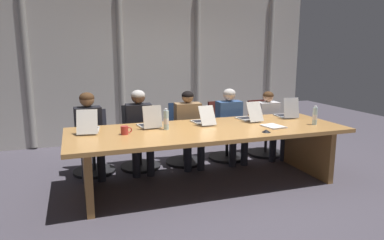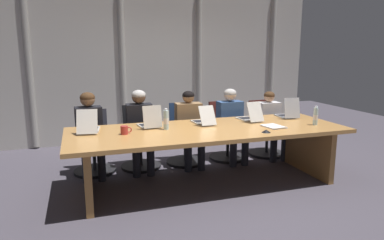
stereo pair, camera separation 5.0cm
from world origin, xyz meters
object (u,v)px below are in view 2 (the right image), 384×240
laptop_center (203,120)px  office_chair_right_end (265,135)px  laptop_right_mid (249,117)px  coffee_mug_near (125,130)px  office_chair_center (185,141)px  water_bottle_secondary (166,120)px  office_chair_left_mid (140,145)px  person_right_mid (232,121)px  person_center (190,124)px  spiral_notepad (274,127)px  office_chair_right_mid (226,138)px  person_left_mid (140,126)px  office_chair_left_end (94,149)px  laptop_right_end (288,114)px  person_right_end (271,121)px  conference_mic_left_side (266,131)px  laptop_left_end (89,127)px  water_bottle_primary (316,116)px  laptop_left_mid (150,123)px  person_left_end (90,129)px

laptop_center → office_chair_right_end: 1.62m
laptop_right_mid → coffee_mug_near: size_ratio=3.34×
office_chair_center → water_bottle_secondary: 1.16m
office_chair_left_mid → person_right_mid: bearing=82.6°
person_center → spiral_notepad: 1.34m
office_chair_right_mid → person_right_mid: (0.02, -0.15, 0.31)m
laptop_right_mid → water_bottle_secondary: laptop_right_mid is taller
office_chair_center → water_bottle_secondary: size_ratio=3.45×
office_chair_left_mid → person_left_mid: 0.36m
office_chair_right_end → office_chair_left_end: bearing=-95.2°
laptop_right_end → person_right_end: person_right_end is taller
office_chair_left_end → office_chair_right_end: size_ratio=0.98×
office_chair_right_end → person_center: (-1.41, -0.15, 0.30)m
office_chair_right_end → person_right_mid: (-0.71, -0.15, 0.32)m
person_left_mid → coffee_mug_near: (-0.33, -0.83, 0.14)m
laptop_center → office_chair_right_mid: (0.66, 0.69, -0.47)m
office_chair_left_mid → office_chair_right_mid: (1.43, -0.00, -0.00)m
office_chair_center → water_bottle_secondary: bearing=-23.0°
person_left_mid → conference_mic_left_side: bearing=49.4°
person_center → office_chair_left_mid: bearing=-98.5°
laptop_left_end → water_bottle_primary: laptop_left_end is taller
person_left_mid → person_right_mid: (1.46, -0.00, -0.02)m
laptop_right_mid → person_right_end: person_right_end is taller
office_chair_right_end → spiral_notepad: bearing=-31.1°
laptop_center → office_chair_left_mid: 1.13m
person_left_mid → water_bottle_secondary: person_left_mid is taller
laptop_left_end → office_chair_right_end: size_ratio=0.53×
office_chair_left_mid → laptop_left_mid: bearing=0.7°
person_left_end → person_center: person_left_end is taller
person_center → person_right_end: bearing=92.8°
laptop_right_end → office_chair_left_end: size_ratio=0.45×
laptop_right_mid → person_right_mid: size_ratio=0.39×
coffee_mug_near → office_chair_right_end: bearing=21.5°
coffee_mug_near → person_left_mid: bearing=68.4°
person_left_end → person_right_end: size_ratio=1.09×
office_chair_center → laptop_right_end: bearing=72.1°
laptop_left_end → laptop_left_mid: size_ratio=1.24×
laptop_right_end → office_chair_left_mid: (-2.13, 0.66, -0.47)m
person_left_mid → laptop_center: bearing=58.7°
office_chair_left_end → office_chair_center: office_chair_center is taller
spiral_notepad → office_chair_center: bearing=117.6°
laptop_center → person_right_mid: 0.88m
water_bottle_secondary → office_chair_left_mid: bearing=102.4°
person_center → person_right_end: size_ratio=1.05×
office_chair_left_end → person_left_end: bearing=-15.3°
water_bottle_primary → person_right_mid: bearing=123.6°
laptop_left_end → person_right_end: bearing=-72.3°
laptop_left_mid → laptop_right_end: laptop_right_end is taller
laptop_center → office_chair_left_end: laptop_center is taller
laptop_center → coffee_mug_near: bearing=101.4°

